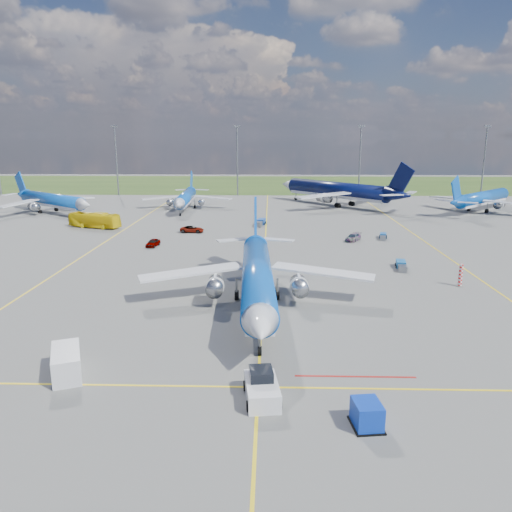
{
  "coord_description": "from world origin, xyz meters",
  "views": [
    {
      "loc": [
        0.86,
        -55.91,
        19.41
      ],
      "look_at": [
        -0.95,
        7.67,
        4.0
      ],
      "focal_mm": 35.0,
      "sensor_mm": 36.0,
      "label": 1
    }
  ],
  "objects_px": {
    "bg_jet_nw": "(53,213)",
    "service_van": "(66,363)",
    "pushback_tug": "(262,388)",
    "baggage_tug_c": "(260,223)",
    "bg_jet_ne": "(481,211)",
    "service_car_b": "(192,229)",
    "uld_container": "(367,414)",
    "service_car_a": "(153,243)",
    "service_car_c": "(353,237)",
    "baggage_tug_w": "(401,266)",
    "main_airliner": "(257,306)",
    "bg_jet_nnw": "(186,209)",
    "apron_bus": "(94,220)",
    "warning_post": "(460,275)",
    "bg_jet_n": "(336,205)",
    "baggage_tug_e": "(383,236)"
  },
  "relations": [
    {
      "from": "bg_jet_n",
      "to": "service_car_c",
      "type": "xyz_separation_m",
      "value": [
        -2.98,
        -49.11,
        0.67
      ]
    },
    {
      "from": "pushback_tug",
      "to": "service_van",
      "type": "xyz_separation_m",
      "value": [
        -16.25,
        3.37,
        0.23
      ]
    },
    {
      "from": "bg_jet_nnw",
      "to": "baggage_tug_e",
      "type": "distance_m",
      "value": 58.69
    },
    {
      "from": "service_car_c",
      "to": "baggage_tug_w",
      "type": "distance_m",
      "value": 20.6
    },
    {
      "from": "main_airliner",
      "to": "baggage_tug_w",
      "type": "bearing_deg",
      "value": 37.26
    },
    {
      "from": "pushback_tug",
      "to": "baggage_tug_c",
      "type": "xyz_separation_m",
      "value": [
        -1.62,
        75.2,
        -0.3
      ]
    },
    {
      "from": "baggage_tug_w",
      "to": "main_airliner",
      "type": "bearing_deg",
      "value": -131.16
    },
    {
      "from": "service_car_b",
      "to": "warning_post",
      "type": "bearing_deg",
      "value": -130.18
    },
    {
      "from": "pushback_tug",
      "to": "uld_container",
      "type": "distance_m",
      "value": 8.03
    },
    {
      "from": "bg_jet_nnw",
      "to": "uld_container",
      "type": "xyz_separation_m",
      "value": [
        29.42,
        -102.47,
        0.9
      ]
    },
    {
      "from": "service_van",
      "to": "service_car_b",
      "type": "xyz_separation_m",
      "value": [
        0.77,
        62.76,
        -0.43
      ]
    },
    {
      "from": "bg_jet_nw",
      "to": "baggage_tug_e",
      "type": "xyz_separation_m",
      "value": [
        77.57,
        -30.53,
        0.45
      ]
    },
    {
      "from": "bg_jet_ne",
      "to": "pushback_tug",
      "type": "xyz_separation_m",
      "value": [
        -56.43,
        -98.37,
        0.88
      ]
    },
    {
      "from": "bg_jet_n",
      "to": "baggage_tug_w",
      "type": "bearing_deg",
      "value": 48.91
    },
    {
      "from": "bg_jet_nw",
      "to": "service_van",
      "type": "bearing_deg",
      "value": -118.7
    },
    {
      "from": "warning_post",
      "to": "baggage_tug_w",
      "type": "bearing_deg",
      "value": 122.09
    },
    {
      "from": "bg_jet_nnw",
      "to": "bg_jet_ne",
      "type": "distance_m",
      "value": 78.61
    },
    {
      "from": "service_car_a",
      "to": "baggage_tug_e",
      "type": "xyz_separation_m",
      "value": [
        42.82,
        8.06,
        -0.23
      ]
    },
    {
      "from": "service_car_b",
      "to": "service_car_c",
      "type": "distance_m",
      "value": 32.61
    },
    {
      "from": "warning_post",
      "to": "pushback_tug",
      "type": "relative_size",
      "value": 0.46
    },
    {
      "from": "bg_jet_nnw",
      "to": "baggage_tug_c",
      "type": "height_order",
      "value": "bg_jet_nnw"
    },
    {
      "from": "uld_container",
      "to": "baggage_tug_w",
      "type": "distance_m",
      "value": 43.89
    },
    {
      "from": "warning_post",
      "to": "bg_jet_n",
      "type": "relative_size",
      "value": 0.06
    },
    {
      "from": "bg_jet_n",
      "to": "baggage_tug_c",
      "type": "bearing_deg",
      "value": 15.47
    },
    {
      "from": "bg_jet_nnw",
      "to": "baggage_tug_c",
      "type": "distance_m",
      "value": 31.46
    },
    {
      "from": "uld_container",
      "to": "main_airliner",
      "type": "bearing_deg",
      "value": 100.97
    },
    {
      "from": "bg_jet_n",
      "to": "service_car_c",
      "type": "distance_m",
      "value": 49.21
    },
    {
      "from": "warning_post",
      "to": "baggage_tug_w",
      "type": "relative_size",
      "value": 0.62
    },
    {
      "from": "service_car_a",
      "to": "baggage_tug_e",
      "type": "relative_size",
      "value": 0.91
    },
    {
      "from": "uld_container",
      "to": "service_van",
      "type": "distance_m",
      "value": 24.46
    },
    {
      "from": "warning_post",
      "to": "uld_container",
      "type": "height_order",
      "value": "warning_post"
    },
    {
      "from": "service_car_a",
      "to": "service_car_b",
      "type": "bearing_deg",
      "value": 78.64
    },
    {
      "from": "bg_jet_nw",
      "to": "service_car_a",
      "type": "height_order",
      "value": "bg_jet_nw"
    },
    {
      "from": "bg_jet_ne",
      "to": "baggage_tug_c",
      "type": "relative_size",
      "value": 6.6
    },
    {
      "from": "main_airliner",
      "to": "baggage_tug_w",
      "type": "distance_m",
      "value": 27.42
    },
    {
      "from": "apron_bus",
      "to": "service_car_b",
      "type": "xyz_separation_m",
      "value": [
        21.85,
        -4.85,
        -0.98
      ]
    },
    {
      "from": "service_car_b",
      "to": "main_airliner",
      "type": "bearing_deg",
      "value": -160.8
    },
    {
      "from": "main_airliner",
      "to": "uld_container",
      "type": "relative_size",
      "value": 17.69
    },
    {
      "from": "warning_post",
      "to": "service_van",
      "type": "xyz_separation_m",
      "value": [
        -41.93,
        -26.38,
        -0.39
      ]
    },
    {
      "from": "main_airliner",
      "to": "service_car_a",
      "type": "relative_size",
      "value": 9.95
    },
    {
      "from": "service_car_a",
      "to": "baggage_tug_c",
      "type": "distance_m",
      "value": 29.32
    },
    {
      "from": "bg_jet_nw",
      "to": "service_van",
      "type": "relative_size",
      "value": 7.31
    },
    {
      "from": "service_car_a",
      "to": "service_car_c",
      "type": "distance_m",
      "value": 37.21
    },
    {
      "from": "main_airliner",
      "to": "apron_bus",
      "type": "relative_size",
      "value": 3.37
    },
    {
      "from": "bg_jet_nw",
      "to": "main_airliner",
      "type": "relative_size",
      "value": 0.92
    },
    {
      "from": "baggage_tug_e",
      "to": "service_car_c",
      "type": "bearing_deg",
      "value": -147.57
    },
    {
      "from": "service_car_a",
      "to": "baggage_tug_e",
      "type": "distance_m",
      "value": 43.58
    },
    {
      "from": "apron_bus",
      "to": "baggage_tug_c",
      "type": "distance_m",
      "value": 35.97
    },
    {
      "from": "uld_container",
      "to": "service_van",
      "type": "relative_size",
      "value": 0.45
    },
    {
      "from": "bg_jet_nw",
      "to": "uld_container",
      "type": "bearing_deg",
      "value": -109.22
    }
  ]
}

